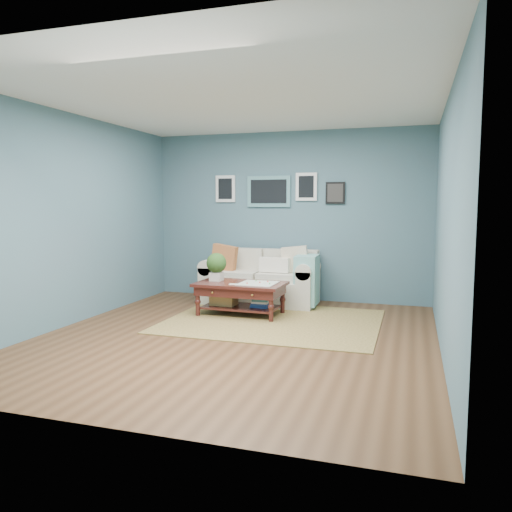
% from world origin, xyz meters
% --- Properties ---
extents(room_shell, '(5.00, 5.02, 2.70)m').
position_xyz_m(room_shell, '(-0.00, 0.06, 1.36)').
color(room_shell, brown).
rests_on(room_shell, ground).
extents(area_rug, '(2.75, 2.20, 0.01)m').
position_xyz_m(area_rug, '(0.20, 0.88, 0.01)').
color(area_rug, brown).
rests_on(area_rug, ground).
extents(loveseat, '(1.81, 0.82, 0.93)m').
position_xyz_m(loveseat, '(-0.24, 2.02, 0.38)').
color(loveseat, beige).
rests_on(loveseat, ground).
extents(coffee_table, '(1.24, 0.74, 0.86)m').
position_xyz_m(coffee_table, '(-0.40, 1.13, 0.38)').
color(coffee_table, black).
rests_on(coffee_table, ground).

